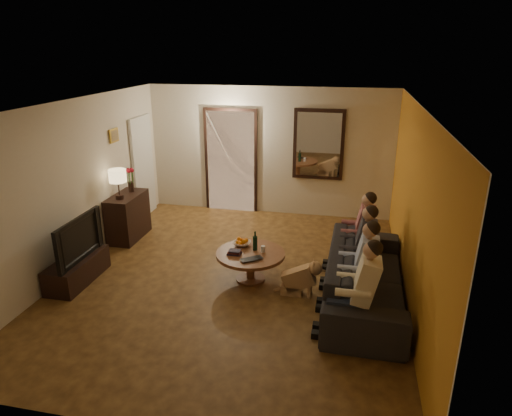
% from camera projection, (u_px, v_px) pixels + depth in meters
% --- Properties ---
extents(floor, '(5.00, 6.00, 0.01)m').
position_uv_depth(floor, '(233.00, 278.00, 6.96)').
color(floor, '#442A12').
rests_on(floor, ground).
extents(ceiling, '(5.00, 6.00, 0.01)m').
position_uv_depth(ceiling, '(229.00, 105.00, 6.08)').
color(ceiling, white).
rests_on(ceiling, back_wall).
extents(back_wall, '(5.00, 0.02, 2.60)m').
position_uv_depth(back_wall, '(269.00, 152.00, 9.28)').
color(back_wall, beige).
rests_on(back_wall, floor).
extents(front_wall, '(5.00, 0.02, 2.60)m').
position_uv_depth(front_wall, '(138.00, 309.00, 3.76)').
color(front_wall, beige).
rests_on(front_wall, floor).
extents(left_wall, '(0.02, 6.00, 2.60)m').
position_uv_depth(left_wall, '(74.00, 186.00, 7.01)').
color(left_wall, beige).
rests_on(left_wall, floor).
extents(right_wall, '(0.02, 6.00, 2.60)m').
position_uv_depth(right_wall, '(414.00, 209.00, 6.04)').
color(right_wall, beige).
rests_on(right_wall, floor).
extents(orange_accent, '(0.01, 6.00, 2.60)m').
position_uv_depth(orange_accent, '(413.00, 209.00, 6.04)').
color(orange_accent, orange).
rests_on(orange_accent, right_wall).
extents(kitchen_doorway, '(1.00, 0.06, 2.10)m').
position_uv_depth(kitchen_doorway, '(231.00, 162.00, 9.51)').
color(kitchen_doorway, '#FFE0A5').
rests_on(kitchen_doorway, floor).
extents(door_trim, '(1.12, 0.04, 2.22)m').
position_uv_depth(door_trim, '(231.00, 162.00, 9.50)').
color(door_trim, black).
rests_on(door_trim, floor).
extents(fridge_glimpse, '(0.45, 0.03, 1.70)m').
position_uv_depth(fridge_glimpse, '(243.00, 169.00, 9.51)').
color(fridge_glimpse, silver).
rests_on(fridge_glimpse, floor).
extents(mirror_frame, '(1.00, 0.05, 1.40)m').
position_uv_depth(mirror_frame, '(319.00, 144.00, 8.99)').
color(mirror_frame, black).
rests_on(mirror_frame, back_wall).
extents(mirror_glass, '(0.86, 0.02, 1.26)m').
position_uv_depth(mirror_glass, '(318.00, 145.00, 8.96)').
color(mirror_glass, white).
rests_on(mirror_glass, back_wall).
extents(white_door, '(0.06, 0.85, 2.04)m').
position_uv_depth(white_door, '(143.00, 167.00, 9.21)').
color(white_door, white).
rests_on(white_door, floor).
extents(framed_art, '(0.03, 0.28, 0.24)m').
position_uv_depth(framed_art, '(114.00, 135.00, 8.01)').
color(framed_art, '#B28C33').
rests_on(framed_art, left_wall).
extents(art_canvas, '(0.01, 0.22, 0.18)m').
position_uv_depth(art_canvas, '(115.00, 135.00, 8.01)').
color(art_canvas, brown).
rests_on(art_canvas, left_wall).
extents(dresser, '(0.45, 0.92, 0.82)m').
position_uv_depth(dresser, '(128.00, 217.00, 8.28)').
color(dresser, black).
rests_on(dresser, floor).
extents(table_lamp, '(0.30, 0.30, 0.54)m').
position_uv_depth(table_lamp, '(118.00, 184.00, 7.85)').
color(table_lamp, beige).
rests_on(table_lamp, dresser).
extents(flower_vase, '(0.14, 0.14, 0.44)m').
position_uv_depth(flower_vase, '(130.00, 180.00, 8.27)').
color(flower_vase, '#AC1225').
rests_on(flower_vase, dresser).
extents(tv_stand, '(0.45, 1.12, 0.37)m').
position_uv_depth(tv_stand, '(77.00, 270.00, 6.81)').
color(tv_stand, black).
rests_on(tv_stand, floor).
extents(tv, '(1.12, 0.15, 0.65)m').
position_uv_depth(tv, '(73.00, 238.00, 6.64)').
color(tv, black).
rests_on(tv, tv_stand).
extents(sofa, '(2.60, 1.06, 0.75)m').
position_uv_depth(sofa, '(365.00, 276.00, 6.22)').
color(sofa, black).
rests_on(sofa, floor).
extents(person_a, '(0.60, 0.40, 1.20)m').
position_uv_depth(person_a, '(359.00, 295.00, 5.33)').
color(person_a, tan).
rests_on(person_a, sofa).
extents(person_b, '(0.60, 0.40, 1.20)m').
position_uv_depth(person_b, '(359.00, 271.00, 5.88)').
color(person_b, tan).
rests_on(person_b, sofa).
extents(person_c, '(0.60, 0.40, 1.20)m').
position_uv_depth(person_c, '(359.00, 252.00, 6.44)').
color(person_c, tan).
rests_on(person_c, sofa).
extents(person_d, '(0.60, 0.40, 1.20)m').
position_uv_depth(person_d, '(359.00, 235.00, 6.99)').
color(person_d, tan).
rests_on(person_d, sofa).
extents(dog, '(0.56, 0.24, 0.56)m').
position_uv_depth(dog, '(299.00, 277.00, 6.40)').
color(dog, '#A97C4E').
rests_on(dog, floor).
extents(coffee_table, '(1.11, 1.11, 0.45)m').
position_uv_depth(coffee_table, '(250.00, 266.00, 6.84)').
color(coffee_table, brown).
rests_on(coffee_table, floor).
extents(bowl, '(0.26, 0.26, 0.06)m').
position_uv_depth(bowl, '(242.00, 244.00, 6.99)').
color(bowl, white).
rests_on(bowl, coffee_table).
extents(oranges, '(0.20, 0.20, 0.08)m').
position_uv_depth(oranges, '(242.00, 239.00, 6.96)').
color(oranges, orange).
rests_on(oranges, bowl).
extents(wine_bottle, '(0.07, 0.07, 0.31)m').
position_uv_depth(wine_bottle, '(255.00, 241.00, 6.79)').
color(wine_bottle, black).
rests_on(wine_bottle, coffee_table).
extents(wine_glass, '(0.06, 0.06, 0.10)m').
position_uv_depth(wine_glass, '(263.00, 249.00, 6.75)').
color(wine_glass, silver).
rests_on(wine_glass, coffee_table).
extents(book_stack, '(0.20, 0.15, 0.07)m').
position_uv_depth(book_stack, '(234.00, 252.00, 6.70)').
color(book_stack, black).
rests_on(book_stack, coffee_table).
extents(laptop, '(0.39, 0.37, 0.03)m').
position_uv_depth(laptop, '(253.00, 261.00, 6.48)').
color(laptop, black).
rests_on(laptop, coffee_table).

